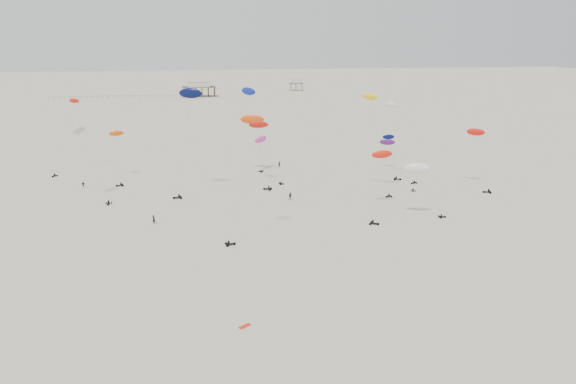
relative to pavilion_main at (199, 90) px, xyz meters
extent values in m
plane|color=beige|center=(10.00, -150.00, -4.22)|extent=(900.00, 900.00, 0.00)
cube|color=brown|center=(0.00, 0.00, 1.93)|extent=(21.00, 13.00, 0.30)
cube|color=silver|center=(0.00, 0.00, 3.68)|extent=(14.00, 8.40, 3.20)
cube|color=#B2B2AD|center=(0.00, 0.00, 5.43)|extent=(15.00, 9.00, 0.30)
cube|color=brown|center=(70.00, 30.00, 0.93)|extent=(9.00, 7.00, 0.30)
cube|color=silver|center=(70.00, 30.00, 2.28)|extent=(5.60, 4.20, 2.40)
cube|color=#B2B2AD|center=(70.00, 30.00, 3.63)|extent=(6.00, 4.50, 0.30)
cube|color=black|center=(-52.00, 0.00, -2.77)|extent=(80.00, 0.10, 0.10)
cylinder|color=gray|center=(-31.14, -237.65, 4.03)|extent=(0.03, 0.03, 17.07)
ellipsoid|color=silver|center=(-34.12, -234.99, 12.37)|extent=(3.55, 4.60, 2.16)
cylinder|color=gray|center=(46.43, -231.31, 5.79)|extent=(0.03, 0.03, 20.74)
ellipsoid|color=white|center=(44.17, -227.47, 15.76)|extent=(2.92, 3.33, 1.61)
cylinder|color=gray|center=(-43.21, -206.02, 5.81)|extent=(0.03, 0.03, 21.09)
ellipsoid|color=red|center=(-40.32, -202.11, 15.71)|extent=(3.23, 2.09, 1.49)
cylinder|color=gray|center=(42.67, -239.99, 1.68)|extent=(0.03, 0.03, 12.81)
ellipsoid|color=#52167A|center=(39.77, -237.84, 7.68)|extent=(4.19, 2.93, 1.94)
cylinder|color=gray|center=(30.19, -259.09, 1.76)|extent=(0.03, 0.03, 16.96)
ellipsoid|color=red|center=(32.97, -253.02, 7.88)|extent=(5.05, 2.40, 2.47)
cylinder|color=gray|center=(46.64, -224.35, 0.62)|extent=(0.03, 0.03, 15.15)
ellipsoid|color=#050E42|center=(47.54, -218.04, 5.34)|extent=(3.61, 1.78, 1.71)
cylinder|color=gray|center=(35.59, -243.94, 7.56)|extent=(0.03, 0.03, 23.13)
ellipsoid|color=yellow|center=(33.51, -241.85, 19.47)|extent=(3.99, 4.02, 2.02)
cylinder|color=gray|center=(62.84, -243.31, 2.77)|extent=(0.03, 0.03, 14.58)
ellipsoid|color=red|center=(62.64, -239.53, 9.81)|extent=(4.68, 4.12, 2.26)
cylinder|color=gray|center=(0.28, -269.98, 6.73)|extent=(0.03, 0.03, 21.64)
ellipsoid|color=red|center=(3.34, -268.20, 17.61)|extent=(3.84, 2.14, 1.81)
cylinder|color=gray|center=(-27.68, -219.09, 1.96)|extent=(0.03, 0.03, 14.49)
ellipsoid|color=#FF540D|center=(-28.20, -214.35, 8.11)|extent=(4.12, 2.32, 1.95)
cylinder|color=gray|center=(-10.33, -236.21, 7.92)|extent=(0.03, 0.03, 23.43)
ellipsoid|color=#040D3C|center=(-8.28, -234.14, 20.28)|extent=(5.92, 3.65, 2.71)
cylinder|color=gray|center=(40.44, -262.64, 0.89)|extent=(0.03, 0.03, 10.73)
ellipsoid|color=white|center=(37.65, -261.84, 6.43)|extent=(6.04, 3.42, 2.77)
cylinder|color=gray|center=(11.30, -222.28, 3.09)|extent=(0.03, 0.03, 20.44)
ellipsoid|color=#FF4B0D|center=(8.53, -215.07, 10.99)|extent=(7.25, 4.60, 3.36)
cylinder|color=gray|center=(11.00, -214.21, 0.24)|extent=(0.03, 0.03, 7.78)
ellipsoid|color=#EC37C1|center=(11.03, -213.64, 5.00)|extent=(5.07, 4.95, 2.52)
cylinder|color=gray|center=(7.81, -233.38, 8.04)|extent=(0.03, 0.03, 23.41)
ellipsoid|color=#0C1F9F|center=(5.68, -232.27, 20.33)|extent=(4.21, 4.73, 2.30)
imported|color=black|center=(-17.20, -256.27, -4.22)|extent=(0.95, 0.93, 2.18)
imported|color=black|center=(13.89, -244.06, -4.22)|extent=(1.11, 0.75, 2.10)
imported|color=black|center=(-36.26, -223.94, -4.22)|extent=(1.24, 0.73, 2.01)
imported|color=black|center=(17.00, -209.80, -4.22)|extent=(0.84, 0.64, 2.13)
cube|color=red|center=(-3.33, -302.30, -4.22)|extent=(1.87, 1.61, 0.07)
camera|label=1|loc=(-9.89, -369.67, 33.16)|focal=35.00mm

